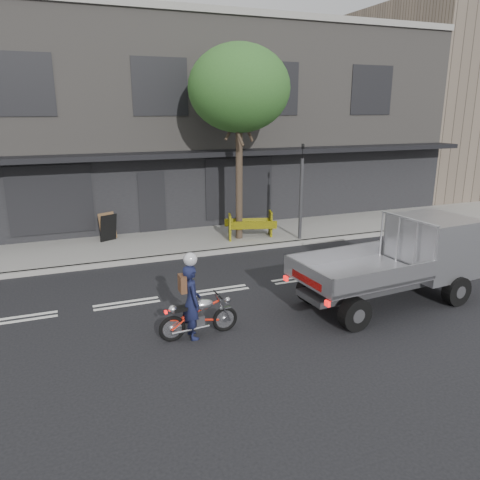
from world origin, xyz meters
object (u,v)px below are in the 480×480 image
object	(u,v)px
traffic_light_pole	(301,197)
flatbed_ute	(419,251)
rider	(192,302)
sandwich_board	(109,228)
street_tree	(239,89)
construction_barrier	(253,226)
motorcycle	(199,316)

from	to	relation	value
traffic_light_pole	flatbed_ute	world-z (taller)	traffic_light_pole
rider	sandwich_board	world-z (taller)	rider
street_tree	flatbed_ute	world-z (taller)	street_tree
traffic_light_pole	construction_barrier	size ratio (longest dim) A/B	2.06
construction_barrier	motorcycle	bearing A→B (deg)	-121.81
rider	flatbed_ute	world-z (taller)	flatbed_ute
street_tree	flatbed_ute	distance (m)	7.93
flatbed_ute	sandwich_board	bearing A→B (deg)	126.94
traffic_light_pole	sandwich_board	distance (m)	6.83
traffic_light_pole	street_tree	bearing A→B (deg)	156.97
motorcycle	sandwich_board	size ratio (longest dim) A/B	1.81
flatbed_ute	construction_barrier	bearing A→B (deg)	103.28
rider	flatbed_ute	size ratio (longest dim) A/B	0.34
traffic_light_pole	rider	bearing A→B (deg)	-134.67
motorcycle	rider	bearing A→B (deg)	177.86
construction_barrier	sandwich_board	xyz separation A→B (m)	(-4.83, 1.58, 0.00)
traffic_light_pole	construction_barrier	distance (m)	1.96
traffic_light_pole	sandwich_board	world-z (taller)	traffic_light_pole
flatbed_ute	traffic_light_pole	bearing A→B (deg)	89.20
traffic_light_pole	motorcycle	size ratio (longest dim) A/B	2.02
street_tree	rider	bearing A→B (deg)	-118.77
street_tree	flatbed_ute	xyz separation A→B (m)	(2.37, -6.39, -4.06)
motorcycle	flatbed_ute	world-z (taller)	flatbed_ute
street_tree	construction_barrier	bearing A→B (deg)	-37.97
motorcycle	flatbed_ute	bearing A→B (deg)	-1.36
street_tree	traffic_light_pole	distance (m)	4.23
traffic_light_pole	construction_barrier	bearing A→B (deg)	161.57
motorcycle	construction_barrier	xyz separation A→B (m)	(3.81, 6.14, 0.17)
motorcycle	flatbed_ute	distance (m)	5.82
street_tree	rider	size ratio (longest dim) A/B	4.24
motorcycle	sandwich_board	bearing A→B (deg)	95.33
construction_barrier	sandwich_board	distance (m)	5.08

